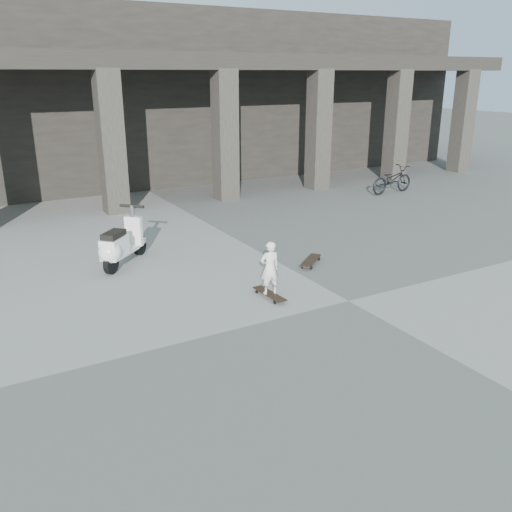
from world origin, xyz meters
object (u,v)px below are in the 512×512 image
longboard (270,294)px  bicycle (392,180)px  skateboard_spare (311,261)px  scooter (118,247)px  child (270,268)px

longboard → bicycle: 10.01m
skateboard_spare → bicycle: (6.51, 4.60, 0.38)m
skateboard_spare → scooter: bearing=115.0°
bicycle → scooter: bearing=101.7°
child → bicycle: (8.20, 5.72, -0.12)m
longboard → scooter: 3.48m
child → bicycle: size_ratio=0.56×
skateboard_spare → bicycle: bicycle is taller
longboard → child: bearing=-66.8°
longboard → child: size_ratio=0.87×
longboard → scooter: bearing=30.5°
bicycle → longboard: bearing=120.9°
child → scooter: (-1.92, 2.87, -0.10)m
longboard → child: 0.51m
longboard → child: (0.00, 0.00, 0.51)m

